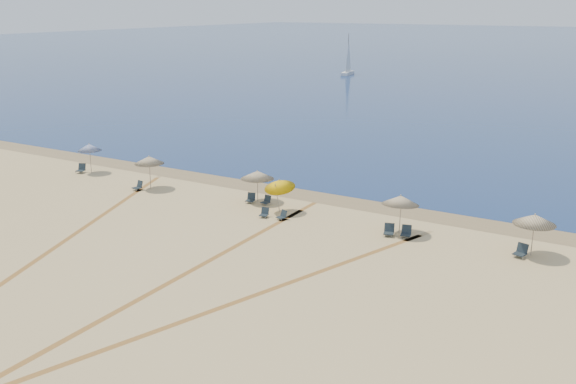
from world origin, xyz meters
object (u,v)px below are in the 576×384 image
Objects in this scene: umbrella_0 at (89,147)px; umbrella_4 at (401,200)px; umbrella_3 at (279,184)px; chair_8 at (521,251)px; chair_1 at (138,186)px; umbrella_2 at (257,175)px; chair_3 at (266,201)px; umbrella_5 at (535,219)px; chair_0 at (81,169)px; chair_7 at (406,232)px; chair_2 at (251,198)px; sailboat_1 at (348,62)px; chair_6 at (389,230)px; chair_5 at (282,216)px; umbrella_1 at (149,160)px; chair_4 at (264,213)px.

umbrella_0 reaches higher than umbrella_4.
umbrella_3 reaches higher than umbrella_0.
umbrella_0 is 34.26m from chair_8.
chair_8 is (27.25, 0.81, 0.02)m from chair_1.
umbrella_2 is at bearing 153.83° from umbrella_3.
umbrella_2 is 3.55× the size of chair_3.
umbrella_5 is 2.75× the size of chair_0.
umbrella_3 is 9.11m from chair_7.
chair_2 is 0.98× the size of chair_7.
sailboat_1 is (-22.33, 82.20, 2.07)m from chair_1.
chair_6 is at bearing -3.69° from umbrella_3.
chair_0 is at bearing -177.96° from chair_1.
chair_8 reaches higher than chair_5.
umbrella_4 reaches higher than chair_1.
umbrella_2 reaches higher than chair_2.
umbrella_3 reaches higher than umbrella_4.
chair_3 is (9.65, 1.01, -1.90)m from umbrella_1.
chair_1 is 1.18× the size of chair_3.
umbrella_4 is 10.21m from chair_3.
umbrella_0 is 16.18m from umbrella_2.
chair_1 is 27.26m from chair_8.
umbrella_0 is at bearing 160.22° from chair_6.
umbrella_3 is (11.31, 0.01, -0.24)m from umbrella_1.
chair_5 is (20.40, -1.87, -0.06)m from chair_0.
umbrella_4 is at bearing 0.54° from umbrella_1.
umbrella_3 reaches higher than chair_5.
umbrella_1 is at bearing 162.07° from chair_6.
chair_2 is 0.92× the size of chair_6.
chair_5 is (12.28, -1.21, -1.91)m from umbrella_1.
chair_5 is at bearing -51.51° from umbrella_3.
umbrella_4 reaches higher than chair_0.
chair_5 is (-7.39, -1.40, -1.82)m from umbrella_4.
umbrella_5 is at bearing -4.14° from chair_4.
chair_1 is at bearing -175.98° from umbrella_3.
chair_3 reaches higher than chair_5.
umbrella_2 reaches higher than chair_4.
chair_7 is at bearing -20.85° from chair_0.
chair_3 is at bearing -0.16° from umbrella_0.
umbrella_1 is at bearing -179.46° from umbrella_4.
umbrella_1 is at bearing 162.25° from chair_4.
chair_4 is at bearing -173.49° from umbrella_5.
chair_1 reaches higher than chair_5.
chair_5 is at bearing -24.31° from chair_0.
umbrella_1 reaches higher than chair_3.
umbrella_3 reaches higher than chair_2.
chair_3 is at bearing 148.75° from umbrella_3.
chair_3 is 17.17m from chair_8.
umbrella_5 is 18.84m from chair_2.
chair_0 is at bearing 163.31° from chair_4.
umbrella_4 is 3.17× the size of chair_2.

